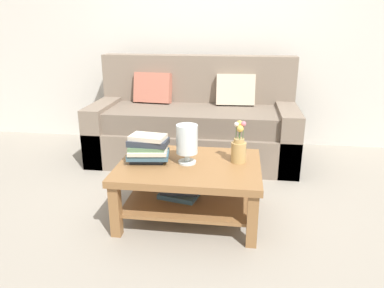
% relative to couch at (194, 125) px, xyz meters
% --- Properties ---
extents(ground_plane, '(10.00, 10.00, 0.00)m').
position_rel_couch_xyz_m(ground_plane, '(0.10, -1.00, -0.36)').
color(ground_plane, gray).
extents(back_wall, '(6.40, 0.12, 2.70)m').
position_rel_couch_xyz_m(back_wall, '(0.10, 0.65, 0.99)').
color(back_wall, beige).
rests_on(back_wall, ground).
extents(couch, '(2.10, 0.90, 1.06)m').
position_rel_couch_xyz_m(couch, '(0.00, 0.00, 0.00)').
color(couch, '#7A6B5B').
rests_on(couch, ground).
extents(coffee_table, '(1.03, 0.77, 0.43)m').
position_rel_couch_xyz_m(coffee_table, '(0.12, -1.26, -0.06)').
color(coffee_table, olive).
rests_on(coffee_table, ground).
extents(book_stack_main, '(0.32, 0.26, 0.20)m').
position_rel_couch_xyz_m(book_stack_main, '(-0.18, -1.25, 0.16)').
color(book_stack_main, '#2D333D').
rests_on(book_stack_main, coffee_table).
extents(glass_hurricane_vase, '(0.15, 0.15, 0.29)m').
position_rel_couch_xyz_m(glass_hurricane_vase, '(0.11, -1.25, 0.23)').
color(glass_hurricane_vase, silver).
rests_on(glass_hurricane_vase, coffee_table).
extents(flower_pitcher, '(0.11, 0.11, 0.31)m').
position_rel_couch_xyz_m(flower_pitcher, '(0.48, -1.18, 0.17)').
color(flower_pitcher, tan).
rests_on(flower_pitcher, coffee_table).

